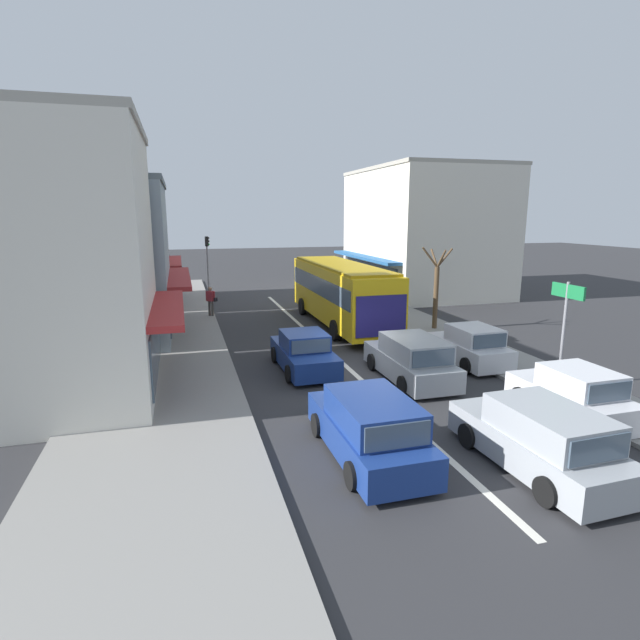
% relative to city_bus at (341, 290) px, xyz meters
% --- Properties ---
extents(ground_plane, '(140.00, 140.00, 0.00)m').
position_rel_city_bus_xyz_m(ground_plane, '(-2.03, -7.90, -1.88)').
color(ground_plane, '#2D2D30').
extents(lane_centre_line, '(0.20, 28.00, 0.01)m').
position_rel_city_bus_xyz_m(lane_centre_line, '(-2.03, -3.90, -1.88)').
color(lane_centre_line, silver).
rests_on(lane_centre_line, ground).
extents(sidewalk_left, '(5.20, 44.00, 0.14)m').
position_rel_city_bus_xyz_m(sidewalk_left, '(-8.83, -1.90, -1.81)').
color(sidewalk_left, gray).
rests_on(sidewalk_left, ground).
extents(kerb_right, '(2.80, 44.00, 0.12)m').
position_rel_city_bus_xyz_m(kerb_right, '(4.17, -1.90, -1.82)').
color(kerb_right, gray).
rests_on(kerb_right, ground).
extents(shopfront_corner_near, '(7.66, 7.16, 8.44)m').
position_rel_city_bus_xyz_m(shopfront_corner_near, '(-12.21, -7.48, 2.33)').
color(shopfront_corner_near, silver).
rests_on(shopfront_corner_near, ground).
extents(shopfront_mid_block, '(8.45, 8.71, 7.28)m').
position_rel_city_bus_xyz_m(shopfront_mid_block, '(-12.21, 0.73, 1.76)').
color(shopfront_mid_block, '#84939E').
rests_on(shopfront_mid_block, ground).
extents(shopfront_far_end, '(7.77, 8.26, 7.60)m').
position_rel_city_bus_xyz_m(shopfront_far_end, '(-12.21, 9.52, 1.91)').
color(shopfront_far_end, '#B2A38E').
rests_on(shopfront_far_end, ground).
extents(building_right_far, '(9.41, 12.12, 8.99)m').
position_rel_city_bus_xyz_m(building_right_far, '(9.45, 9.51, 2.61)').
color(building_right_far, silver).
rests_on(building_right_far, ground).
extents(city_bus, '(2.78, 10.87, 3.23)m').
position_rel_city_bus_xyz_m(city_bus, '(0.00, 0.00, 0.00)').
color(city_bus, yellow).
rests_on(city_bus, ground).
extents(sedan_behind_bus_mid, '(1.95, 4.22, 1.47)m').
position_rel_city_bus_xyz_m(sedan_behind_bus_mid, '(-3.70, -6.95, -1.22)').
color(sedan_behind_bus_mid, navy).
rests_on(sedan_behind_bus_mid, ground).
extents(wagon_queue_gap_filler, '(1.95, 4.50, 1.58)m').
position_rel_city_bus_xyz_m(wagon_queue_gap_filler, '(-0.36, -9.09, -1.14)').
color(wagon_queue_gap_filler, '#9EA3A8').
rests_on(wagon_queue_gap_filler, ground).
extents(wagon_adjacent_lane_lead, '(2.06, 4.56, 1.58)m').
position_rel_city_bus_xyz_m(wagon_adjacent_lane_lead, '(-0.35, -15.66, -1.14)').
color(wagon_adjacent_lane_lead, '#9EA3A8').
rests_on(wagon_adjacent_lane_lead, ground).
extents(wagon_behind_bus_near, '(1.97, 4.52, 1.58)m').
position_rel_city_bus_xyz_m(wagon_behind_bus_near, '(-3.85, -14.04, -1.14)').
color(wagon_behind_bus_near, navy).
rests_on(wagon_behind_bus_near, ground).
extents(parked_hatchback_kerb_front, '(1.85, 3.72, 1.54)m').
position_rel_city_bus_xyz_m(parked_hatchback_kerb_front, '(2.54, -13.46, -1.17)').
color(parked_hatchback_kerb_front, silver).
rests_on(parked_hatchback_kerb_front, ground).
extents(parked_hatchback_kerb_second, '(1.86, 3.72, 1.54)m').
position_rel_city_bus_xyz_m(parked_hatchback_kerb_second, '(2.69, -7.99, -1.17)').
color(parked_hatchback_kerb_second, silver).
rests_on(parked_hatchback_kerb_second, ground).
extents(traffic_light_downstreet, '(0.33, 0.24, 4.20)m').
position_rel_city_bus_xyz_m(traffic_light_downstreet, '(-6.06, 12.08, 0.97)').
color(traffic_light_downstreet, gray).
rests_on(traffic_light_downstreet, ground).
extents(directional_road_sign, '(0.10, 1.40, 3.60)m').
position_rel_city_bus_xyz_m(directional_road_sign, '(4.06, -11.21, 0.80)').
color(directional_road_sign, gray).
rests_on(directional_road_sign, ground).
extents(street_tree_right, '(1.68, 1.47, 4.19)m').
position_rel_city_bus_xyz_m(street_tree_right, '(4.19, -2.37, 0.12)').
color(street_tree_right, brown).
rests_on(street_tree_right, ground).
extents(pedestrian_with_handbag_near, '(0.63, 0.46, 1.63)m').
position_rel_city_bus_xyz_m(pedestrian_with_handbag_near, '(-6.43, 3.70, -0.81)').
color(pedestrian_with_handbag_near, '#4C4742').
rests_on(pedestrian_with_handbag_near, sidewalk_left).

